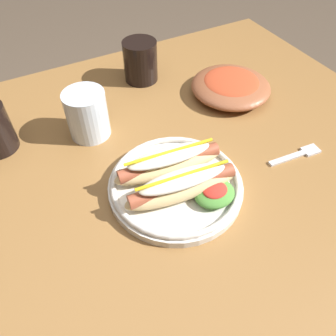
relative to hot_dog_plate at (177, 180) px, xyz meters
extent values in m
plane|color=brown|center=(-0.03, 0.10, -0.77)|extent=(8.00, 8.00, 0.00)
cube|color=olive|center=(-0.03, 0.10, -0.04)|extent=(1.21, 0.88, 0.04)
cylinder|color=olive|center=(0.49, 0.45, -0.41)|extent=(0.06, 0.06, 0.70)
cylinder|color=silver|center=(0.00, 0.00, -0.02)|extent=(0.25, 0.25, 0.02)
torus|color=silver|center=(0.00, 0.00, -0.01)|extent=(0.24, 0.24, 0.01)
ellipsoid|color=#E0C184|center=(0.00, -0.03, 0.01)|extent=(0.22, 0.07, 0.04)
cylinder|color=#9E4C33|center=(0.00, -0.03, 0.02)|extent=(0.20, 0.05, 0.03)
ellipsoid|color=silver|center=(0.00, -0.03, 0.04)|extent=(0.16, 0.06, 0.02)
cylinder|color=yellow|center=(0.00, -0.03, 0.05)|extent=(0.17, 0.02, 0.01)
ellipsoid|color=#E0C184|center=(0.00, 0.03, 0.01)|extent=(0.22, 0.07, 0.04)
cylinder|color=#9E4C33|center=(0.00, 0.03, 0.02)|extent=(0.20, 0.05, 0.03)
ellipsoid|color=silver|center=(0.00, 0.03, 0.04)|extent=(0.16, 0.06, 0.02)
cylinder|color=yellow|center=(0.00, 0.03, 0.05)|extent=(0.17, 0.02, 0.01)
ellipsoid|color=#4C8C38|center=(0.04, -0.06, 0.00)|extent=(0.08, 0.06, 0.02)
ellipsoid|color=red|center=(0.04, -0.06, 0.01)|extent=(0.05, 0.04, 0.01)
cube|color=silver|center=(0.24, -0.04, -0.02)|extent=(0.09, 0.02, 0.00)
cube|color=silver|center=(0.30, -0.04, -0.02)|extent=(0.04, 0.03, 0.00)
cylinder|color=black|center=(0.10, 0.37, 0.03)|extent=(0.09, 0.09, 0.10)
cylinder|color=silver|center=(-0.09, 0.23, 0.03)|extent=(0.09, 0.09, 0.10)
ellipsoid|color=brown|center=(0.27, 0.21, 0.00)|extent=(0.20, 0.20, 0.04)
ellipsoid|color=#B74223|center=(0.27, 0.21, 0.01)|extent=(0.14, 0.14, 0.02)
camera|label=1|loc=(-0.20, -0.34, 0.47)|focal=35.71mm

